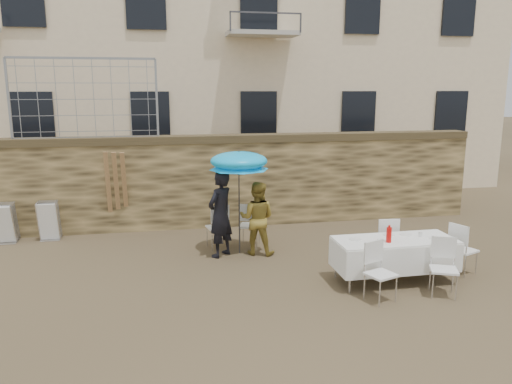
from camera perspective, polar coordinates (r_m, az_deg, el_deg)
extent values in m
plane|color=brown|center=(7.86, 0.21, -13.46)|extent=(80.00, 80.00, 0.00)
cube|color=brown|center=(12.26, -4.34, 1.20)|extent=(13.00, 0.50, 2.20)
imported|color=black|center=(10.01, -4.10, -2.53)|extent=(0.75, 0.75, 1.76)
imported|color=gold|center=(10.16, 0.12, -3.02)|extent=(0.89, 0.80, 1.51)
cylinder|color=#3F3F44|center=(10.16, -1.93, -2.29)|extent=(0.03, 0.03, 1.76)
cone|color=#0AB0F9|center=(9.97, -1.97, 3.23)|extent=(1.20, 1.20, 0.22)
cube|color=white|center=(9.06, 15.63, -5.35)|extent=(2.10, 0.85, 0.05)
cylinder|color=silver|center=(8.51, 10.72, -8.95)|extent=(0.04, 0.04, 0.74)
cylinder|color=silver|center=(9.35, 21.71, -7.67)|extent=(0.04, 0.04, 0.74)
cylinder|color=silver|center=(9.11, 9.12, -7.46)|extent=(0.04, 0.04, 0.74)
cylinder|color=silver|center=(9.91, 19.57, -6.43)|extent=(0.04, 0.04, 0.74)
cylinder|color=red|center=(8.80, 14.95, -4.76)|extent=(0.09, 0.09, 0.26)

